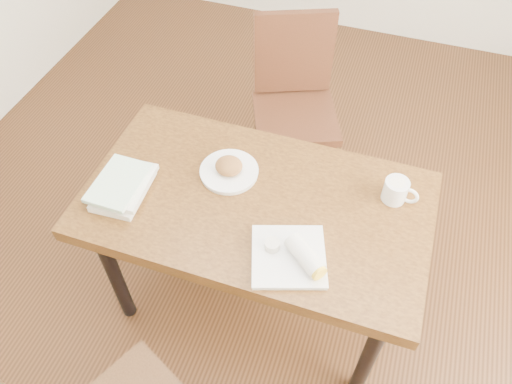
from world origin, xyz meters
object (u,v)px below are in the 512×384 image
(table, at_px, (256,214))
(book_stack, at_px, (123,186))
(plate_burrito, at_px, (294,256))
(plate_scone, at_px, (229,170))
(coffee_mug, at_px, (397,190))
(chair_far, at_px, (294,95))

(table, height_order, book_stack, book_stack)
(table, bearing_deg, plate_burrito, -45.38)
(plate_burrito, bearing_deg, table, 134.62)
(plate_scone, bearing_deg, coffee_mug, 7.25)
(plate_scone, distance_m, book_stack, 0.41)
(table, distance_m, coffee_mug, 0.54)
(table, height_order, coffee_mug, coffee_mug)
(chair_far, distance_m, coffee_mug, 0.94)
(plate_burrito, bearing_deg, chair_far, 105.15)
(plate_burrito, bearing_deg, plate_scone, 138.95)
(chair_far, relative_size, plate_scone, 4.14)
(plate_burrito, xyz_separation_m, book_stack, (-0.69, 0.09, 0.01))
(table, height_order, chair_far, chair_far)
(plate_scone, xyz_separation_m, coffee_mug, (0.63, 0.08, 0.02))
(chair_far, xyz_separation_m, plate_burrito, (0.29, -1.09, 0.23))
(chair_far, distance_m, book_stack, 1.10)
(plate_scone, bearing_deg, chair_far, 86.14)
(chair_far, xyz_separation_m, coffee_mug, (0.58, -0.70, 0.25))
(chair_far, bearing_deg, plate_scone, -93.86)
(chair_far, height_order, plate_burrito, chair_far)
(chair_far, bearing_deg, plate_burrito, -74.85)
(chair_far, relative_size, book_stack, 3.63)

